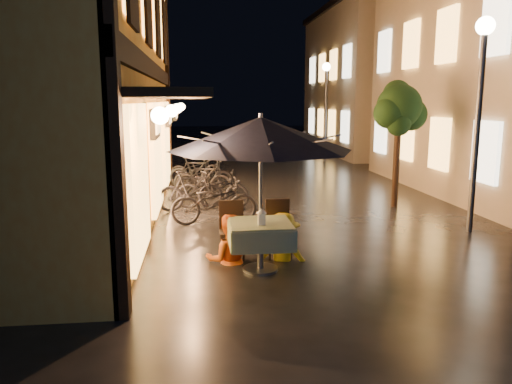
{
  "coord_description": "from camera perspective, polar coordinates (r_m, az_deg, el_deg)",
  "views": [
    {
      "loc": [
        -2.49,
        -7.35,
        2.65
      ],
      "look_at": [
        -1.56,
        0.74,
        1.15
      ],
      "focal_mm": 35.0,
      "sensor_mm": 36.0,
      "label": 1
    }
  ],
  "objects": [
    {
      "name": "streetlamp_near",
      "position": [
        10.85,
        24.28,
        10.95
      ],
      "size": [
        0.36,
        0.36,
        4.23
      ],
      "color": "#59595E",
      "rests_on": "ground"
    },
    {
      "name": "east_building_far",
      "position": [
        27.27,
        15.24,
        12.21
      ],
      "size": [
        7.3,
        10.3,
        7.3
      ],
      "color": "#BDA995",
      "rests_on": "ground"
    },
    {
      "name": "person_yellow",
      "position": [
        8.37,
        3.14,
        -2.57
      ],
      "size": [
        1.13,
        0.88,
        1.54
      ],
      "primitive_type": "imported",
      "rotation": [
        0.0,
        0.0,
        2.79
      ],
      "color": "yellow",
      "rests_on": "ground"
    },
    {
      "name": "west_building",
      "position": [
        11.85,
        -23.19,
        14.76
      ],
      "size": [
        5.9,
        11.4,
        7.4
      ],
      "color": "orange",
      "rests_on": "ground"
    },
    {
      "name": "table_lantern",
      "position": [
        7.6,
        0.65,
        -2.73
      ],
      "size": [
        0.16,
        0.16,
        0.25
      ],
      "color": "white",
      "rests_on": "cafe_table"
    },
    {
      "name": "bicycle_1",
      "position": [
        12.23,
        -7.45,
        0.19
      ],
      "size": [
        1.71,
        0.91,
        0.99
      ],
      "primitive_type": "imported",
      "rotation": [
        0.0,
        0.0,
        1.86
      ],
      "color": "black",
      "rests_on": "ground"
    },
    {
      "name": "street_tree",
      "position": [
        12.84,
        16.07,
        9.01
      ],
      "size": [
        1.43,
        1.2,
        3.15
      ],
      "color": "black",
      "rests_on": "ground"
    },
    {
      "name": "person_orange",
      "position": [
        8.24,
        -3.24,
        -2.69
      ],
      "size": [
        0.78,
        0.62,
        1.56
      ],
      "primitive_type": "imported",
      "rotation": [
        0.0,
        0.0,
        3.18
      ],
      "color": "orange",
      "rests_on": "ground"
    },
    {
      "name": "bicycle_0",
      "position": [
        10.82,
        -4.8,
        -1.1
      ],
      "size": [
        1.93,
        0.85,
        0.98
      ],
      "primitive_type": "imported",
      "rotation": [
        0.0,
        0.0,
        1.68
      ],
      "color": "black",
      "rests_on": "ground"
    },
    {
      "name": "cafe_chair_left",
      "position": [
        8.51,
        -2.79,
        -3.94
      ],
      "size": [
        0.42,
        0.42,
        0.97
      ],
      "color": "black",
      "rests_on": "ground"
    },
    {
      "name": "patio_umbrella",
      "position": [
        7.57,
        0.53,
        6.63
      ],
      "size": [
        2.85,
        2.85,
        2.46
      ],
      "color": "#59595E",
      "rests_on": "ground"
    },
    {
      "name": "bicycle_5",
      "position": [
        15.38,
        -7.02,
        2.24
      ],
      "size": [
        1.65,
        0.79,
        0.95
      ],
      "primitive_type": "imported",
      "rotation": [
        0.0,
        0.0,
        1.34
      ],
      "color": "black",
      "rests_on": "ground"
    },
    {
      "name": "ground",
      "position": [
        8.21,
        11.6,
        -8.63
      ],
      "size": [
        90.0,
        90.0,
        0.0
      ],
      "primitive_type": "plane",
      "color": "black",
      "rests_on": "ground"
    },
    {
      "name": "streetlamp_far",
      "position": [
        22.05,
        7.97,
        11.04
      ],
      "size": [
        0.36,
        0.36,
        4.23
      ],
      "color": "#59595E",
      "rests_on": "ground"
    },
    {
      "name": "bicycle_6",
      "position": [
        16.44,
        -6.93,
        2.65
      ],
      "size": [
        1.74,
        0.79,
        0.88
      ],
      "primitive_type": "imported",
      "rotation": [
        0.0,
        0.0,
        1.7
      ],
      "color": "#222128",
      "rests_on": "ground"
    },
    {
      "name": "cafe_chair_right",
      "position": [
        8.6,
        2.55,
        -3.79
      ],
      "size": [
        0.42,
        0.42,
        0.97
      ],
      "color": "black",
      "rests_on": "ground"
    },
    {
      "name": "bicycle_3",
      "position": [
        13.99,
        -6.03,
        1.46
      ],
      "size": [
        1.65,
        0.77,
        0.96
      ],
      "primitive_type": "imported",
      "rotation": [
        0.0,
        0.0,
        1.36
      ],
      "color": "black",
      "rests_on": "ground"
    },
    {
      "name": "bicycle_2",
      "position": [
        12.38,
        -4.97,
        0.3
      ],
      "size": [
        1.9,
        0.89,
        0.96
      ],
      "primitive_type": "imported",
      "rotation": [
        0.0,
        0.0,
        1.43
      ],
      "color": "black",
      "rests_on": "ground"
    },
    {
      "name": "bicycle_4",
      "position": [
        14.69,
        -6.06,
        1.81
      ],
      "size": [
        1.85,
        1.0,
        0.92
      ],
      "primitive_type": "imported",
      "rotation": [
        0.0,
        0.0,
        1.8
      ],
      "color": "black",
      "rests_on": "ground"
    },
    {
      "name": "cafe_table",
      "position": [
        7.83,
        0.51,
        -4.85
      ],
      "size": [
        0.99,
        0.99,
        0.78
      ],
      "color": "#59595E",
      "rests_on": "ground"
    }
  ]
}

